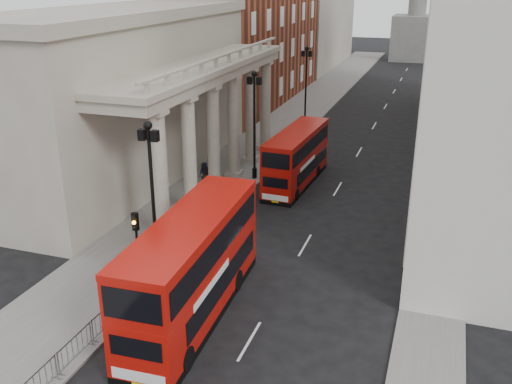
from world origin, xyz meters
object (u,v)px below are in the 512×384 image
lamp_post_mid (254,118)px  lamp_post_north (306,82)px  bus_near (193,266)px  traffic_light (136,238)px  pedestrian_a (164,194)px  bus_far (297,157)px  pedestrian_b (206,178)px  lamp_post_south (152,189)px  pedestrian_c (205,173)px

lamp_post_mid → lamp_post_north: bearing=90.0°
lamp_post_mid → bus_near: size_ratio=0.72×
traffic_light → bus_near: bearing=-13.1°
lamp_post_north → pedestrian_a: 23.95m
lamp_post_north → pedestrian_a: size_ratio=5.17×
bus_far → pedestrian_b: bus_far is taller
bus_far → traffic_light: bearing=-97.4°
pedestrian_a → bus_near: bearing=-62.2°
lamp_post_south → lamp_post_mid: same height
lamp_post_south → lamp_post_mid: (0.00, 16.00, 0.00)m
bus_near → lamp_post_mid: bearing=97.9°
bus_far → pedestrian_c: size_ratio=5.57×
lamp_post_mid → pedestrian_b: 5.86m
pedestrian_a → lamp_post_south: bearing=-70.2°
lamp_post_south → pedestrian_c: lamp_post_south is taller
bus_near → pedestrian_c: size_ratio=6.58×
lamp_post_mid → bus_far: (3.33, 0.10, -2.74)m
lamp_post_north → pedestrian_c: (-3.10, -18.57, -3.92)m
bus_far → pedestrian_a: (-7.41, -7.37, -1.25)m
lamp_post_mid → bus_far: bearing=1.7°
pedestrian_b → bus_near: bearing=93.2°
lamp_post_mid → pedestrian_c: lamp_post_mid is taller
traffic_light → pedestrian_a: bearing=111.2°
pedestrian_b → pedestrian_c: (-0.61, 1.05, -0.05)m
pedestrian_a → pedestrian_b: bearing=61.2°
bus_far → pedestrian_c: bearing=-154.7°
bus_near → lamp_post_north: bearing=93.2°
lamp_post_mid → pedestrian_c: 5.62m
bus_near → pedestrian_a: (-7.50, 11.53, -1.64)m
traffic_light → pedestrian_a: (-4.18, 10.75, -2.18)m
lamp_post_south → lamp_post_north: same height
bus_near → bus_far: bearing=87.8°
lamp_post_north → pedestrian_a: bearing=-99.9°
traffic_light → pedestrian_a: size_ratio=2.67×
lamp_post_south → bus_far: (3.33, 16.10, -2.74)m
lamp_post_south → lamp_post_north: (0.00, 32.00, 0.00)m
lamp_post_north → bus_near: lamp_post_north is taller
traffic_light → bus_near: size_ratio=0.37×
lamp_post_south → traffic_light: size_ratio=1.93×
lamp_post_north → pedestrian_a: (-4.08, -23.26, -3.99)m
pedestrian_c → pedestrian_a: bearing=-97.6°
lamp_post_mid → bus_far: size_ratio=0.86×
lamp_post_north → pedestrian_c: lamp_post_north is taller
lamp_post_south → bus_far: size_ratio=0.86×
lamp_post_south → pedestrian_b: (-2.49, 12.37, -3.87)m
lamp_post_mid → lamp_post_north: 16.00m
lamp_post_north → bus_near: 35.04m
lamp_post_south → traffic_light: 2.71m
lamp_post_north → pedestrian_a: lamp_post_north is taller
bus_far → lamp_post_north: bearing=104.5°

